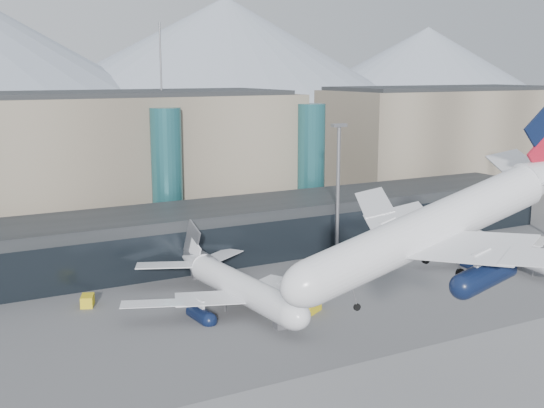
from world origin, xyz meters
The scene contains 16 objects.
ground centered at (0.00, 0.00, 0.00)m, with size 900.00×900.00×0.00m, color #515154.
concourse centered at (-0.02, 57.73, 4.97)m, with size 170.00×27.00×10.00m.
terminal_main centered at (-25.00, 90.00, 15.44)m, with size 130.00×30.00×31.00m.
terminal_east centered at (95.00, 90.00, 15.44)m, with size 70.00×30.00×31.00m.
teal_towers centered at (-14.99, 74.01, 14.01)m, with size 116.40×19.40×46.00m.
mountain_ridge centered at (15.97, 380.00, 45.74)m, with size 910.00×400.00×110.00m.
lightmast_mid centered at (30.00, 48.00, 14.42)m, with size 3.00×1.20×25.60m.
hero_jet centered at (5.63, -8.88, 21.78)m, with size 38.06×38.98×12.56m.
jet_parked_mid centered at (0.02, 32.52, 4.59)m, with size 37.58×37.03×12.14m.
jet_parked_right centered at (53.46, 31.69, 4.23)m, with size 34.61×34.24×11.19m.
veh_b centered at (-19.81, 41.88, 0.85)m, with size 2.96×1.82×1.71m, color gold.
veh_c centered at (2.45, 19.80, 0.86)m, with size 3.10×1.64×1.72m, color #46464A.
veh_d centered at (29.71, 39.28, 0.69)m, with size 2.42×1.29×1.38m, color silver.
veh_e centered at (65.13, 33.83, 0.77)m, with size 2.73×1.55×1.55m, color gold.
veh_g centered at (9.56, 32.78, 0.69)m, with size 2.35×1.37×1.37m, color silver.
veh_h centered at (8.80, 23.28, 0.99)m, with size 3.58×1.89×1.98m, color gold.
Camera 1 is at (-42.32, -58.87, 35.45)m, focal length 45.00 mm.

